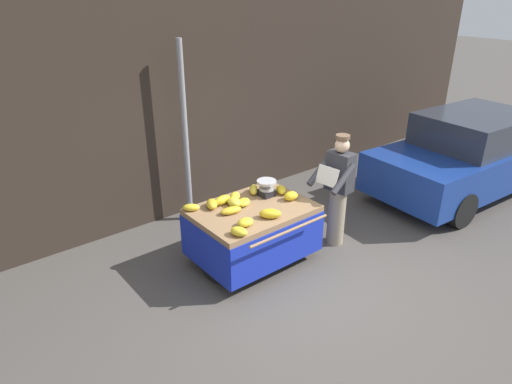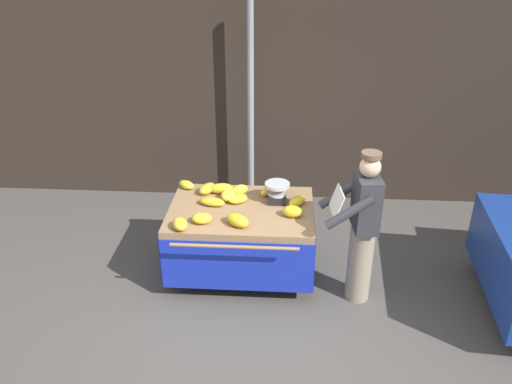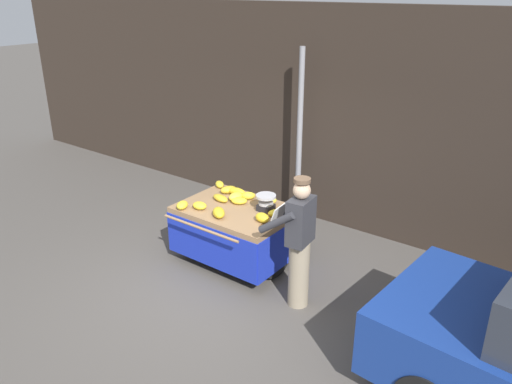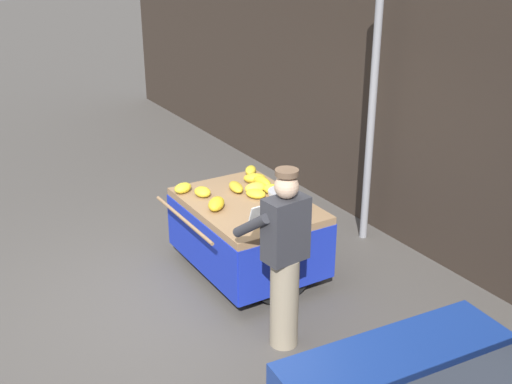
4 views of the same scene
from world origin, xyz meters
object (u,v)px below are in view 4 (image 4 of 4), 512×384
object	(u,v)px
banana_bunch_1	(264,219)
banana_bunch_11	(251,170)
street_pole	(371,124)
banana_bunch_0	(289,216)
weighing_scale	(282,201)
banana_bunch_12	(255,178)
banana_bunch_2	(291,200)
banana_bunch_3	(183,188)
banana_bunch_7	(255,188)
banana_cart	(248,221)
banana_bunch_4	(203,192)
banana_bunch_10	(262,182)
banana_bunch_6	(236,187)
vendor_person	(284,259)
banana_bunch_5	(272,189)
banana_bunch_9	(256,194)
banana_bunch_8	(216,204)

from	to	relation	value
banana_bunch_1	banana_bunch_11	bearing A→B (deg)	154.52
street_pole	banana_bunch_0	bearing A→B (deg)	-67.82
weighing_scale	banana_bunch_12	bearing A→B (deg)	168.19
banana_bunch_2	banana_bunch_3	world-z (taller)	banana_bunch_2
street_pole	banana_bunch_7	distance (m)	1.57
banana_cart	banana_bunch_11	distance (m)	0.87
banana_bunch_4	banana_bunch_10	bearing A→B (deg)	79.57
weighing_scale	banana_bunch_1	xyz separation A→B (m)	(0.17, -0.32, -0.06)
banana_bunch_2	banana_bunch_4	distance (m)	0.97
weighing_scale	banana_bunch_6	xyz separation A→B (m)	(-0.72, -0.13, -0.07)
weighing_scale	banana_bunch_4	xyz separation A→B (m)	(-0.78, -0.51, -0.07)
banana_bunch_4	vendor_person	xyz separation A→B (m)	(1.67, -0.04, -0.03)
banana_cart	banana_bunch_3	distance (m)	0.81
banana_bunch_0	banana_bunch_4	world-z (taller)	banana_bunch_4
street_pole	vendor_person	size ratio (longest dim) A/B	1.70
banana_bunch_2	banana_bunch_10	distance (m)	0.56
banana_bunch_6	banana_bunch_11	distance (m)	0.54
vendor_person	weighing_scale	bearing A→B (deg)	148.03
banana_bunch_5	banana_bunch_12	xyz separation A→B (m)	(-0.38, 0.01, -0.00)
banana_bunch_7	banana_bunch_11	bearing A→B (deg)	154.07
banana_cart	banana_bunch_2	bearing A→B (deg)	49.57
street_pole	weighing_scale	xyz separation A→B (m)	(0.41, -1.49, -0.48)
banana_bunch_10	banana_bunch_12	xyz separation A→B (m)	(-0.17, 0.00, -0.01)
banana_bunch_4	banana_bunch_6	world-z (taller)	banana_bunch_4
banana_cart	banana_bunch_2	xyz separation A→B (m)	(0.30, 0.35, 0.28)
weighing_scale	banana_bunch_6	world-z (taller)	weighing_scale
banana_bunch_12	banana_bunch_7	bearing A→B (deg)	-30.02
vendor_person	banana_bunch_7	bearing A→B (deg)	158.32
street_pole	banana_bunch_1	bearing A→B (deg)	-72.21
banana_bunch_10	banana_bunch_7	bearing A→B (deg)	-58.04
banana_cart	banana_bunch_5	world-z (taller)	banana_bunch_5
vendor_person	street_pole	bearing A→B (deg)	122.40
banana_bunch_9	banana_bunch_11	size ratio (longest dim) A/B	1.01
banana_cart	weighing_scale	world-z (taller)	weighing_scale
banana_bunch_2	banana_bunch_8	bearing A→B (deg)	-112.71
weighing_scale	vendor_person	world-z (taller)	vendor_person
banana_bunch_3	banana_bunch_11	xyz separation A→B (m)	(-0.10, 0.93, -0.01)
banana_bunch_6	banana_bunch_11	size ratio (longest dim) A/B	1.30
banana_bunch_2	banana_bunch_7	xyz separation A→B (m)	(-0.47, -0.16, 0.00)
banana_bunch_9	banana_bunch_12	xyz separation A→B (m)	(-0.38, 0.21, 0.01)
banana_bunch_0	banana_bunch_2	world-z (taller)	banana_bunch_2
banana_bunch_8	banana_bunch_12	bearing A→B (deg)	120.65
banana_bunch_1	banana_bunch_2	size ratio (longest dim) A/B	0.80
banana_bunch_2	banana_bunch_11	bearing A→B (deg)	174.29
banana_bunch_10	banana_bunch_5	bearing A→B (deg)	-0.65
banana_bunch_5	banana_bunch_12	size ratio (longest dim) A/B	0.80
banana_bunch_4	banana_bunch_8	bearing A→B (deg)	-4.87
banana_bunch_2	banana_bunch_3	size ratio (longest dim) A/B	1.19
weighing_scale	banana_bunch_2	world-z (taller)	weighing_scale
banana_bunch_7	banana_bunch_9	bearing A→B (deg)	-27.59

